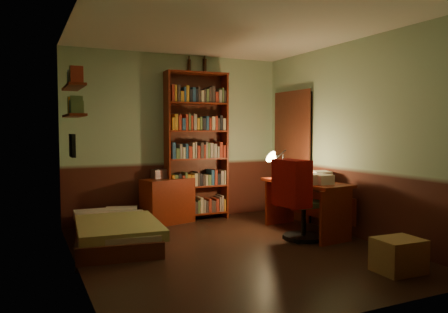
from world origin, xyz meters
name	(u,v)px	position (x,y,z in m)	size (l,w,h in m)	color
floor	(233,251)	(0.00, 0.00, -0.01)	(3.50, 4.00, 0.02)	black
ceiling	(233,26)	(0.00, 0.00, 2.61)	(3.50, 4.00, 0.02)	silver
wall_back	(177,138)	(0.00, 2.01, 1.30)	(3.50, 0.02, 2.60)	#9BBB95
wall_left	(75,143)	(-1.76, 0.00, 1.30)	(0.02, 4.00, 2.60)	#9BBB95
wall_right	(351,139)	(1.76, 0.00, 1.30)	(0.02, 4.00, 2.60)	#9BBB95
wall_front	(352,147)	(0.00, -2.01, 1.30)	(3.50, 0.02, 2.60)	#9BBB95
doorway	(293,156)	(1.72, 1.30, 1.00)	(0.06, 0.90, 2.00)	black
door_trim	(291,156)	(1.69, 1.30, 1.00)	(0.02, 0.98, 2.08)	#471F12
bed	(116,223)	(-1.19, 0.92, 0.26)	(0.92, 1.72, 0.51)	olive
dresser	(168,201)	(-0.24, 1.76, 0.34)	(0.77, 0.38, 0.68)	#631C0C
mini_stereo	(161,174)	(-0.31, 1.89, 0.75)	(0.25, 0.19, 0.13)	#B2B2B7
bookshelf	(197,146)	(0.27, 1.85, 1.16)	(0.99, 0.31, 2.32)	#631C0C
bottle_left	(189,66)	(0.19, 1.96, 2.42)	(0.05, 0.05, 0.21)	black
bottle_right	(205,66)	(0.46, 1.96, 2.44)	(0.06, 0.06, 0.24)	black
desk	(305,207)	(1.30, 0.37, 0.36)	(0.55, 1.34, 0.72)	#631C0C
paper_stack	(321,176)	(1.58, 0.39, 0.78)	(0.23, 0.31, 0.13)	silver
desk_lamp	(283,160)	(1.18, 0.76, 1.00)	(0.17, 0.17, 0.56)	black
office_chair	(304,206)	(1.06, 0.08, 0.44)	(0.44, 0.38, 0.87)	#376440
red_jacket	(286,150)	(0.85, 0.18, 1.17)	(0.27, 0.50, 0.59)	#9A0F0C
wall_shelf_lower	(74,116)	(-1.64, 1.10, 1.60)	(0.20, 0.90, 0.03)	#631C0C
wall_shelf_upper	(73,87)	(-1.64, 1.10, 1.95)	(0.20, 0.90, 0.03)	#631C0C
framed_picture	(72,146)	(-1.72, 0.60, 1.25)	(0.04, 0.32, 0.26)	black
cardboard_box_a	(399,255)	(1.16, -1.41, 0.17)	(0.45, 0.36, 0.34)	olive
cardboard_box_b	(403,249)	(1.56, -1.09, 0.10)	(0.29, 0.24, 0.20)	olive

